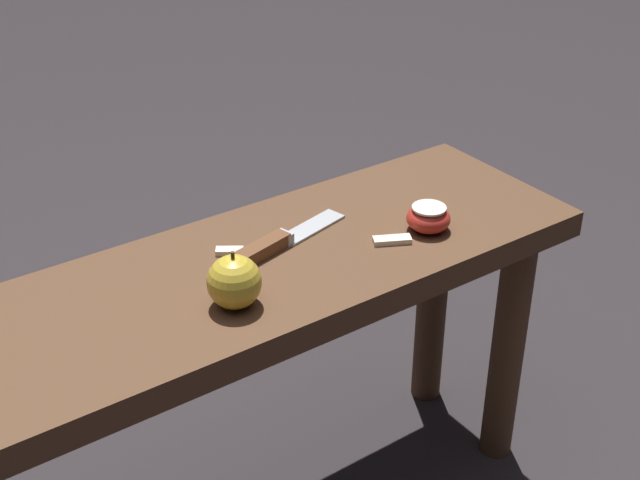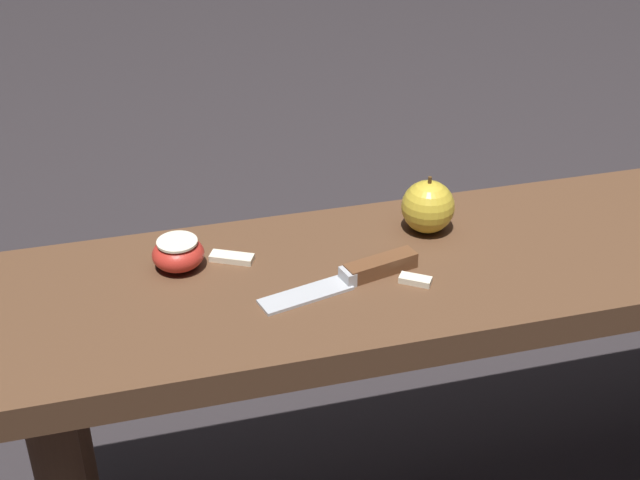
% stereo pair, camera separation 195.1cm
% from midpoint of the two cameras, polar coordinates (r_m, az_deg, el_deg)
% --- Properties ---
extents(wooden_bench, '(1.31, 0.31, 0.49)m').
position_cam_midpoint_polar(wooden_bench, '(0.70, -11.62, -62.24)').
color(wooden_bench, brown).
rests_on(wooden_bench, ground_plane).
extents(knife, '(0.21, 0.08, 0.02)m').
position_cam_midpoint_polar(knife, '(0.62, 14.05, -48.97)').
color(knife, '#B7BABF').
rests_on(knife, wooden_bench).
extents(apple_whole, '(0.07, 0.07, 0.08)m').
position_cam_midpoint_polar(apple_whole, '(0.58, 11.81, -62.58)').
color(apple_whole, gold).
rests_on(apple_whole, wooden_bench).
extents(apple_cut, '(0.06, 0.06, 0.04)m').
position_cam_midpoint_polar(apple_cut, '(0.69, 35.99, -38.81)').
color(apple_cut, red).
rests_on(apple_cut, wooden_bench).
extents(apple_slice_center, '(0.06, 0.04, 0.01)m').
position_cam_midpoint_polar(apple_slice_center, '(0.68, 32.46, -43.54)').
color(apple_slice_center, silver).
rests_on(apple_slice_center, wooden_bench).
extents(apple_slice_near_bowl, '(0.04, 0.03, 0.01)m').
position_cam_midpoint_polar(apple_slice_near_bowl, '(0.62, 5.39, -51.06)').
color(apple_slice_near_bowl, silver).
rests_on(apple_slice_near_bowl, wooden_bench).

